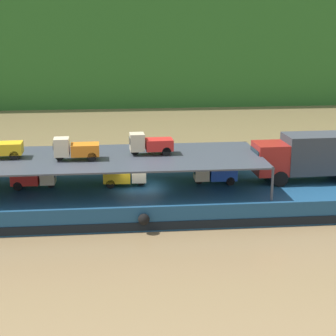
# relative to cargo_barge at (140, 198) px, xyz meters

# --- Properties ---
(ground_plane) EXTENTS (400.00, 400.00, 0.00)m
(ground_plane) POSITION_rel_cargo_barge_xyz_m (0.00, 0.02, -0.75)
(ground_plane) COLOR olive
(cargo_barge) EXTENTS (32.09, 8.33, 1.50)m
(cargo_barge) POSITION_rel_cargo_barge_xyz_m (0.00, 0.00, 0.00)
(cargo_barge) COLOR navy
(cargo_barge) RESTS_ON ground
(covered_lorry) EXTENTS (7.90, 2.45, 3.10)m
(covered_lorry) POSITION_rel_cargo_barge_xyz_m (11.06, 0.33, 2.45)
(covered_lorry) COLOR maroon
(covered_lorry) RESTS_ON cargo_barge
(cargo_rack) EXTENTS (22.89, 7.00, 2.00)m
(cargo_rack) POSITION_rel_cargo_barge_xyz_m (-3.80, 0.02, 2.69)
(cargo_rack) COLOR #383D47
(cargo_rack) RESTS_ON cargo_barge
(mini_truck_lower_aft) EXTENTS (2.78, 1.27, 1.38)m
(mini_truck_lower_aft) POSITION_rel_cargo_barge_xyz_m (-6.60, 0.52, 1.44)
(mini_truck_lower_aft) COLOR red
(mini_truck_lower_aft) RESTS_ON cargo_barge
(mini_truck_lower_mid) EXTENTS (2.79, 1.28, 1.38)m
(mini_truck_lower_mid) POSITION_rel_cargo_barge_xyz_m (-0.87, 0.41, 1.44)
(mini_truck_lower_mid) COLOR gold
(mini_truck_lower_mid) RESTS_ON cargo_barge
(mini_truck_lower_fore) EXTENTS (2.74, 1.20, 1.38)m
(mini_truck_lower_fore) POSITION_rel_cargo_barge_xyz_m (4.81, 0.30, 1.44)
(mini_truck_lower_fore) COLOR #1E47B7
(mini_truck_lower_fore) RESTS_ON cargo_barge
(mini_truck_upper_fore) EXTENTS (2.77, 1.24, 1.38)m
(mini_truck_upper_fore) POSITION_rel_cargo_barge_xyz_m (-3.89, -0.43, 3.44)
(mini_truck_upper_fore) COLOR orange
(mini_truck_upper_fore) RESTS_ON cargo_rack
(mini_truck_upper_bow) EXTENTS (2.78, 1.27, 1.38)m
(mini_truck_upper_bow) POSITION_rel_cargo_barge_xyz_m (0.71, 0.49, 3.44)
(mini_truck_upper_bow) COLOR red
(mini_truck_upper_bow) RESTS_ON cargo_rack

